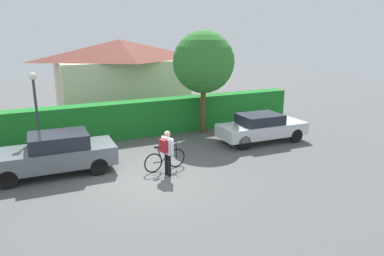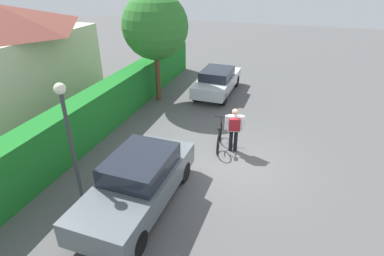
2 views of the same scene
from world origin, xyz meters
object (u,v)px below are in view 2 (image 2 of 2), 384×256
parked_car_near (138,182)px  person_rider (234,127)px  parked_car_far (217,81)px  bicycle (219,137)px  tree_kerbside (155,26)px  street_lamp (68,128)px

parked_car_near → person_rider: size_ratio=2.65×
parked_car_near → parked_car_far: (8.96, 0.00, -0.06)m
parked_car_far → person_rider: person_rider is taller
parked_car_near → bicycle: 3.93m
parked_car_near → tree_kerbside: bearing=19.4°
street_lamp → bicycle: bearing=-36.3°
bicycle → street_lamp: (-4.05, 2.97, 1.91)m
bicycle → street_lamp: street_lamp is taller
person_rider → tree_kerbside: size_ratio=0.33×
bicycle → person_rider: 0.80m
parked_car_near → street_lamp: street_lamp is taller
person_rider → tree_kerbside: tree_kerbside is taller
bicycle → tree_kerbside: tree_kerbside is taller
parked_car_near → bicycle: parked_car_near is taller
tree_kerbside → bicycle: bearing=-132.4°
parked_car_near → parked_car_far: size_ratio=1.05×
bicycle → parked_car_far: bearing=14.5°
bicycle → street_lamp: size_ratio=0.48×
parked_car_near → person_rider: (3.54, -1.90, 0.23)m
parked_car_far → street_lamp: (-9.34, 1.61, 1.62)m
person_rider → bicycle: bearing=75.9°
bicycle → street_lamp: 5.37m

